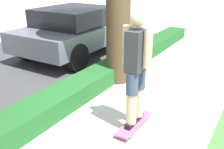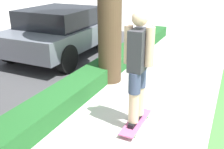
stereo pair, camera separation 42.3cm
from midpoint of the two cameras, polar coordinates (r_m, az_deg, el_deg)
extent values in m
plane|color=beige|center=(4.42, 4.57, -11.05)|extent=(60.00, 60.00, 0.00)
cube|color=#236028|center=(5.03, -12.73, -4.92)|extent=(12.97, 0.60, 0.35)
cube|color=#DB5B93|center=(4.36, 2.41, -10.30)|extent=(0.92, 0.24, 0.02)
cylinder|color=green|center=(4.60, 4.98, -9.11)|extent=(0.07, 0.04, 0.07)
cylinder|color=green|center=(4.66, 2.88, -8.65)|extent=(0.07, 0.04, 0.07)
cylinder|color=green|center=(4.11, 1.86, -13.19)|extent=(0.07, 0.04, 0.07)
cylinder|color=green|center=(4.17, -0.47, -12.60)|extent=(0.07, 0.04, 0.07)
cube|color=black|center=(4.23, 1.74, -10.61)|extent=(0.26, 0.09, 0.07)
cylinder|color=beige|center=(4.01, 1.82, -5.14)|extent=(0.16, 0.16, 0.83)
cylinder|color=#3D4766|center=(3.90, 1.86, -1.86)|extent=(0.19, 0.19, 0.33)
cube|color=black|center=(4.43, 3.07, -9.01)|extent=(0.26, 0.09, 0.07)
cylinder|color=beige|center=(4.22, 3.19, -3.73)|extent=(0.16, 0.16, 0.83)
cylinder|color=#3D4766|center=(4.12, 3.26, -0.58)|extent=(0.19, 0.19, 0.33)
cube|color=#333338|center=(3.85, 2.70, 5.33)|extent=(0.40, 0.22, 0.62)
cylinder|color=beige|center=(3.78, 5.05, 5.91)|extent=(0.13, 0.13, 0.58)
cylinder|color=beige|center=(3.90, 0.44, 6.50)|extent=(0.13, 0.13, 0.58)
sphere|color=beige|center=(3.75, 2.82, 12.13)|extent=(0.24, 0.24, 0.24)
cylinder|color=brown|center=(5.67, -2.74, 15.14)|extent=(0.52, 0.52, 3.48)
cube|color=slate|center=(7.97, -12.18, 8.51)|extent=(3.81, 1.99, 0.55)
cube|color=black|center=(7.78, -12.99, 12.07)|extent=(1.98, 1.75, 0.49)
cylinder|color=black|center=(8.52, -2.29, 7.92)|extent=(0.71, 0.24, 0.71)
cylinder|color=black|center=(9.48, -12.26, 8.86)|extent=(0.71, 0.24, 0.71)
cylinder|color=black|center=(6.60, -11.69, 3.35)|extent=(0.71, 0.24, 0.71)
cylinder|color=black|center=(7.80, -22.62, 4.94)|extent=(0.71, 0.24, 0.71)
camera|label=1|loc=(0.21, 87.14, 1.14)|focal=42.00mm
camera|label=2|loc=(0.21, -92.86, -1.14)|focal=42.00mm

